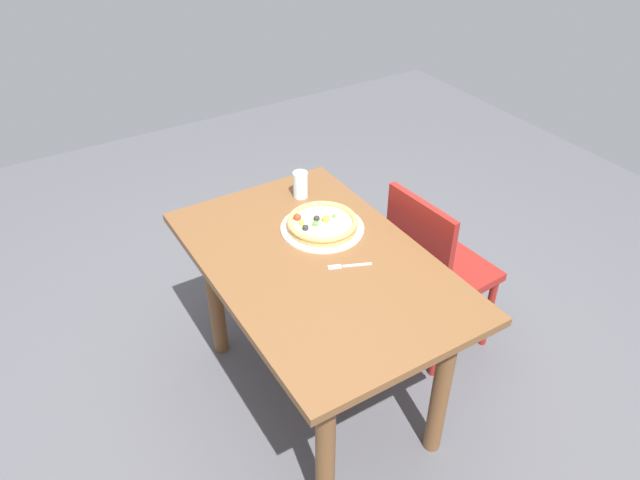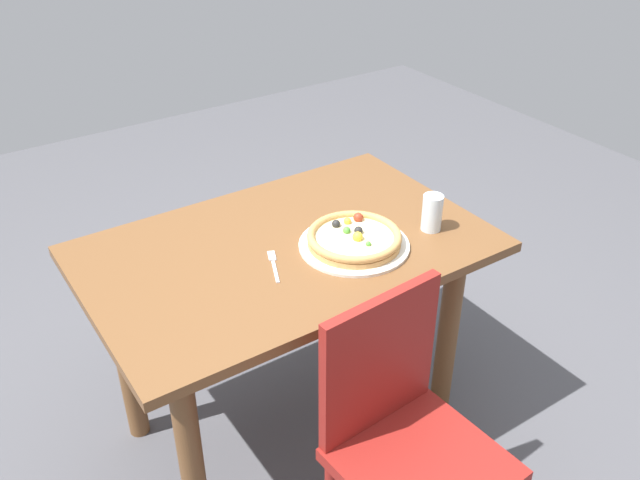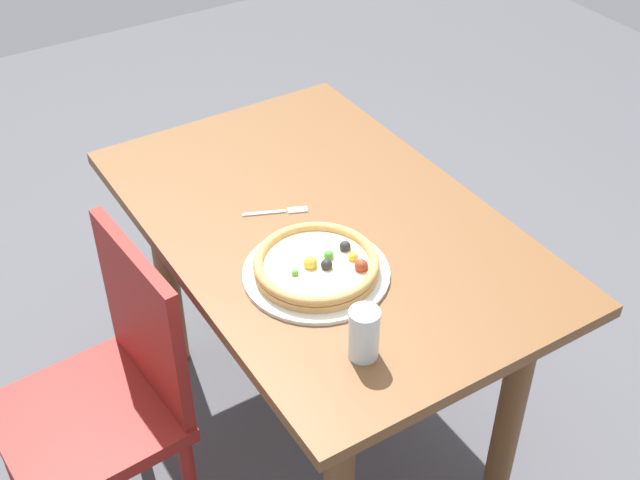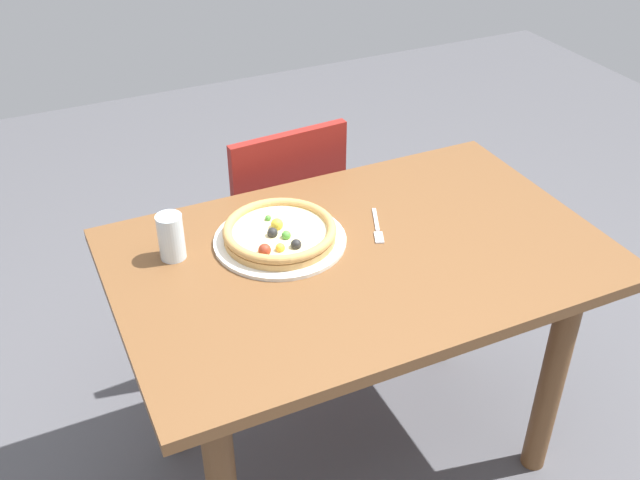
# 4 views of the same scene
# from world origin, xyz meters

# --- Properties ---
(ground_plane) EXTENTS (6.00, 6.00, 0.00)m
(ground_plane) POSITION_xyz_m (0.00, 0.00, 0.00)
(ground_plane) COLOR #4C4C51
(dining_table) EXTENTS (1.23, 0.79, 0.76)m
(dining_table) POSITION_xyz_m (0.00, 0.00, 0.62)
(dining_table) COLOR brown
(dining_table) RESTS_ON ground
(chair_near) EXTENTS (0.43, 0.43, 0.87)m
(chair_near) POSITION_xyz_m (-0.00, -0.61, 0.47)
(chair_near) COLOR maroon
(chair_near) RESTS_ON ground
(plate) EXTENTS (0.34, 0.34, 0.01)m
(plate) POSITION_xyz_m (0.17, -0.12, 0.76)
(plate) COLOR silver
(plate) RESTS_ON dining_table
(pizza) EXTENTS (0.29, 0.29, 0.05)m
(pizza) POSITION_xyz_m (0.17, -0.12, 0.79)
(pizza) COLOR tan
(pizza) RESTS_ON plate
(fork) EXTENTS (0.08, 0.16, 0.00)m
(fork) POSITION_xyz_m (-0.09, -0.07, 0.76)
(fork) COLOR silver
(fork) RESTS_ON dining_table
(drinking_glass) EXTENTS (0.06, 0.06, 0.12)m
(drinking_glass) POSITION_xyz_m (0.43, -0.17, 0.82)
(drinking_glass) COLOR silver
(drinking_glass) RESTS_ON dining_table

